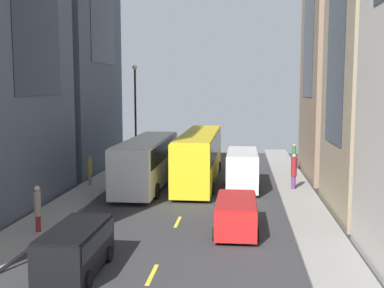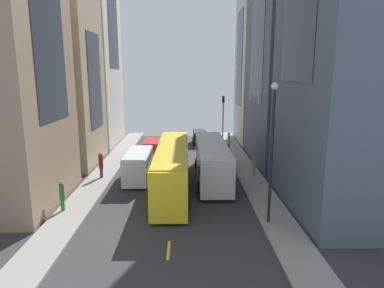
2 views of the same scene
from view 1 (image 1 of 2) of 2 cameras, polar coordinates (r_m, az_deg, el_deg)
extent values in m
plane|color=#333335|center=(31.48, 0.00, -5.82)|extent=(39.94, 39.94, 0.00)
cube|color=gray|center=(32.87, -11.96, -5.30)|extent=(2.30, 44.00, 0.15)
cube|color=gray|center=(31.51, 12.50, -5.83)|extent=(2.30, 44.00, 0.15)
cube|color=yellow|center=(18.20, -4.79, -15.28)|extent=(0.16, 2.00, 0.01)
cube|color=yellow|center=(24.74, -1.72, -9.28)|extent=(0.16, 2.00, 0.01)
cube|color=yellow|center=(31.48, 0.00, -5.81)|extent=(0.16, 2.00, 0.01)
cube|color=yellow|center=(38.32, 1.10, -3.57)|extent=(0.16, 2.00, 0.01)
cube|color=yellow|center=(45.20, 1.86, -2.00)|extent=(0.16, 2.00, 0.01)
cube|color=yellow|center=(52.12, 2.42, -0.86)|extent=(0.16, 2.00, 0.01)
cube|color=silver|center=(33.15, -5.35, -2.10)|extent=(2.55, 11.64, 3.00)
cube|color=black|center=(33.03, -5.36, -0.64)|extent=(2.60, 10.71, 1.20)
cube|color=beige|center=(32.96, -5.38, 0.55)|extent=(2.45, 11.17, 0.08)
cylinder|color=black|center=(37.08, -6.01, -3.17)|extent=(0.46, 1.00, 1.00)
cylinder|color=black|center=(36.67, -2.42, -3.25)|extent=(0.46, 1.00, 1.00)
cylinder|color=black|center=(30.19, -8.87, -5.47)|extent=(0.46, 1.00, 1.00)
cylinder|color=black|center=(29.68, -4.46, -5.62)|extent=(0.46, 1.00, 1.00)
cube|color=yellow|center=(35.09, 0.94, -1.45)|extent=(2.45, 14.31, 3.30)
cube|color=black|center=(34.98, 0.94, -0.06)|extent=(2.50, 13.16, 1.48)
cube|color=gold|center=(34.90, 0.94, 1.30)|extent=(2.35, 13.73, 0.08)
cylinder|color=black|center=(39.79, -0.12, -2.64)|extent=(0.44, 0.76, 0.76)
cylinder|color=black|center=(39.61, 3.13, -2.69)|extent=(0.44, 0.76, 0.76)
cylinder|color=black|center=(31.13, -1.87, -5.25)|extent=(0.44, 0.76, 0.76)
cylinder|color=black|center=(30.91, 2.29, -5.34)|extent=(0.44, 0.76, 0.76)
cube|color=white|center=(32.64, 6.02, -3.00)|extent=(2.05, 5.90, 2.30)
cube|color=black|center=(32.52, 6.04, -1.69)|extent=(2.09, 5.43, 0.69)
cube|color=silver|center=(32.46, 6.05, -0.93)|extent=(1.97, 5.66, 0.08)
cylinder|color=black|center=(34.63, 4.44, -4.09)|extent=(0.37, 0.72, 0.72)
cylinder|color=black|center=(34.63, 7.57, -4.13)|extent=(0.37, 0.72, 0.72)
cylinder|color=black|center=(31.04, 4.25, -5.34)|extent=(0.37, 0.72, 0.72)
cylinder|color=black|center=(31.04, 7.75, -5.38)|extent=(0.37, 0.72, 0.72)
cube|color=black|center=(18.48, -13.72, -12.08)|extent=(1.76, 4.15, 1.50)
cube|color=black|center=(18.36, -13.75, -10.94)|extent=(1.80, 3.82, 0.63)
cube|color=black|center=(18.24, -13.78, -9.73)|extent=(1.69, 3.98, 0.08)
cylinder|color=black|center=(20.08, -14.63, -12.41)|extent=(0.32, 0.62, 0.62)
cylinder|color=black|center=(19.59, -10.08, -12.79)|extent=(0.32, 0.62, 0.62)
cylinder|color=black|center=(17.85, -17.63, -14.97)|extent=(0.32, 0.62, 0.62)
cylinder|color=black|center=(17.30, -12.52, -15.53)|extent=(0.32, 0.62, 0.62)
cube|color=red|center=(22.94, 5.30, -8.40)|extent=(1.87, 4.46, 1.36)
cube|color=black|center=(22.85, 5.31, -7.57)|extent=(1.91, 4.10, 0.57)
cube|color=#A91A1A|center=(22.76, 5.32, -6.65)|extent=(1.80, 4.28, 0.08)
cylinder|color=black|center=(24.44, 3.29, -8.75)|extent=(0.34, 0.62, 0.62)
cylinder|color=black|center=(24.42, 7.37, -8.81)|extent=(0.34, 0.62, 0.62)
cylinder|color=black|center=(21.79, 2.93, -10.68)|extent=(0.34, 0.62, 0.62)
cylinder|color=black|center=(21.77, 7.54, -10.74)|extent=(0.34, 0.62, 0.62)
cylinder|color=#593372|center=(32.57, 12.03, -4.51)|extent=(0.29, 0.29, 0.86)
cylinder|color=maroon|center=(32.39, 12.08, -2.70)|extent=(0.38, 0.38, 1.23)
sphere|color=tan|center=(32.28, 12.11, -1.40)|extent=(0.25, 0.25, 0.25)
cylinder|color=gray|center=(33.78, -12.08, -4.17)|extent=(0.24, 0.24, 0.79)
cylinder|color=gold|center=(33.62, -12.12, -2.60)|extent=(0.32, 0.32, 1.09)
sphere|color=#8C6647|center=(33.52, -12.15, -1.51)|extent=(0.20, 0.20, 0.20)
cylinder|color=#336B38|center=(40.07, 12.06, -2.46)|extent=(0.25, 0.25, 0.82)
cylinder|color=#336B38|center=(39.94, 12.09, -1.10)|extent=(0.33, 0.33, 1.11)
sphere|color=tan|center=(39.85, 12.11, -0.16)|extent=(0.22, 0.22, 0.22)
cylinder|color=maroon|center=(23.66, -17.89, -9.05)|extent=(0.24, 0.24, 0.75)
cylinder|color=gray|center=(23.42, -17.98, -6.77)|extent=(0.31, 0.31, 1.18)
sphere|color=beige|center=(23.27, -18.04, -5.06)|extent=(0.24, 0.24, 0.24)
cylinder|color=black|center=(42.51, -6.77, 3.23)|extent=(0.18, 0.18, 8.31)
sphere|color=silver|center=(42.48, -6.85, 9.08)|extent=(0.44, 0.44, 0.44)
camera|label=2|loc=(61.66, 2.15, 9.06)|focal=31.91mm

